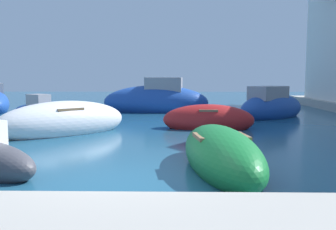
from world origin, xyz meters
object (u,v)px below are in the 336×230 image
at_px(moored_boat_1, 64,122).
at_px(moored_boat_2, 156,101).
at_px(moored_boat_7, 272,107).
at_px(moored_boat_5, 208,120).
at_px(moored_boat_10, 36,112).
at_px(moored_boat_3, 221,155).

relative_size(moored_boat_1, moored_boat_2, 0.76).
xyz_separation_m(moored_boat_2, moored_boat_7, (5.86, -2.76, -0.11)).
distance_m(moored_boat_1, moored_boat_7, 10.21).
bearing_deg(moored_boat_1, moored_boat_5, -27.32).
bearing_deg(moored_boat_5, moored_boat_2, -66.00).
distance_m(moored_boat_7, moored_boat_10, 11.43).
distance_m(moored_boat_2, moored_boat_3, 13.22).
height_order(moored_boat_1, moored_boat_2, moored_boat_2).
height_order(moored_boat_5, moored_boat_10, moored_boat_10).
relative_size(moored_boat_1, moored_boat_10, 1.45).
relative_size(moored_boat_7, moored_boat_10, 1.38).
xyz_separation_m(moored_boat_2, moored_boat_3, (2.08, -13.05, -0.27)).
bearing_deg(moored_boat_10, moored_boat_2, -112.42).
relative_size(moored_boat_3, moored_boat_10, 1.35).
bearing_deg(moored_boat_10, moored_boat_5, -166.85).
height_order(moored_boat_1, moored_boat_7, moored_boat_7).
bearing_deg(moored_boat_1, moored_boat_7, -10.53).
distance_m(moored_boat_1, moored_boat_3, 7.07).
xyz_separation_m(moored_boat_1, moored_boat_7, (8.75, 5.26, 0.09)).
distance_m(moored_boat_1, moored_boat_10, 5.07).
height_order(moored_boat_7, moored_boat_10, moored_boat_7).
bearing_deg(moored_boat_2, moored_boat_10, 38.75).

